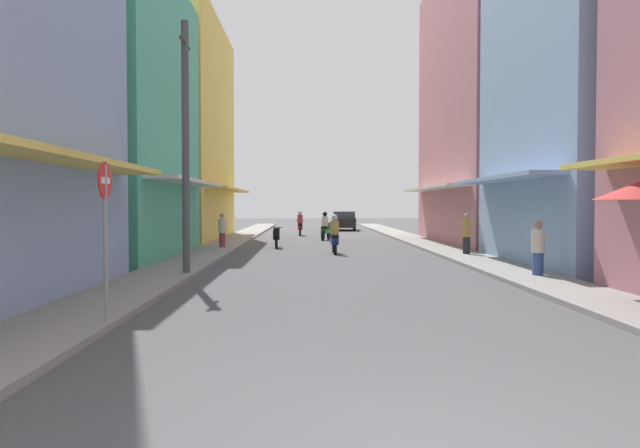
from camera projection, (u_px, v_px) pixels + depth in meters
ground_plane at (328, 247)px, 27.87m from camera, size 118.78×118.78×0.00m
sidewalk_left at (222, 246)px, 27.77m from camera, size 1.79×61.99×0.12m
sidewalk_right at (433, 246)px, 27.97m from camera, size 1.79×61.99×0.12m
building_left_mid at (92, 116)px, 21.98m from camera, size 7.05×9.84×10.41m
building_left_far at (167, 131)px, 33.62m from camera, size 7.05×12.42×12.15m
building_right_mid at (612, 37)px, 19.24m from camera, size 7.05×8.56×14.63m
building_right_far at (501, 105)px, 30.19m from camera, size 7.05×12.45×13.93m
motorbike_red at (300, 224)px, 38.48m from camera, size 0.55×1.81×1.58m
motorbike_green at (326, 227)px, 33.50m from camera, size 0.70×1.76×1.58m
motorbike_black at (276, 237)px, 27.50m from camera, size 0.55×1.81×0.96m
motorbike_blue at (334, 236)px, 24.20m from camera, size 0.55×1.81×1.58m
parked_car at (345, 221)px, 46.34m from camera, size 2.12×4.24×1.45m
pedestrian_foreground at (538, 250)px, 15.84m from camera, size 0.34×0.34×1.55m
pedestrian_far at (467, 235)px, 22.70m from camera, size 0.34×0.34×1.64m
pedestrian_midway at (222, 231)px, 26.29m from camera, size 0.34×0.34×1.60m
utility_pole at (186, 147)px, 16.37m from camera, size 0.20×1.20×6.93m
street_sign_no_entry at (105, 220)px, 9.57m from camera, size 0.07×0.60×2.65m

